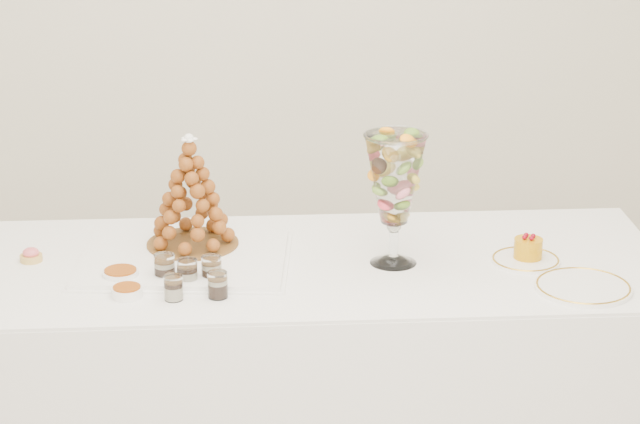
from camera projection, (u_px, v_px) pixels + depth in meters
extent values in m
cube|color=white|center=(318.00, 383.00, 3.71)|extent=(2.03, 0.86, 0.76)
cube|color=white|center=(318.00, 264.00, 3.58)|extent=(2.02, 0.85, 0.01)
cube|color=white|center=(183.00, 259.00, 3.58)|extent=(0.63, 0.50, 0.02)
cylinder|color=white|center=(393.00, 259.00, 3.58)|extent=(0.14, 0.14, 0.02)
cylinder|color=white|center=(394.00, 240.00, 3.56)|extent=(0.03, 0.03, 0.09)
sphere|color=white|center=(394.00, 225.00, 3.54)|extent=(0.04, 0.04, 0.04)
cylinder|color=white|center=(526.00, 260.00, 3.58)|extent=(0.20, 0.20, 0.01)
cylinder|color=white|center=(583.00, 287.00, 3.40)|extent=(0.26, 0.26, 0.01)
cylinder|color=tan|center=(31.00, 258.00, 3.59)|extent=(0.06, 0.06, 0.02)
ellipsoid|color=#DF5C64|center=(31.00, 252.00, 3.58)|extent=(0.05, 0.05, 0.03)
cylinder|color=white|center=(165.00, 268.00, 3.44)|extent=(0.06, 0.06, 0.08)
cylinder|color=white|center=(187.00, 272.00, 3.41)|extent=(0.06, 0.06, 0.08)
cylinder|color=white|center=(212.00, 269.00, 3.43)|extent=(0.06, 0.06, 0.08)
cylinder|color=white|center=(173.00, 288.00, 3.32)|extent=(0.06, 0.06, 0.07)
cylinder|color=white|center=(218.00, 285.00, 3.34)|extent=(0.07, 0.07, 0.07)
cylinder|color=white|center=(121.00, 276.00, 3.45)|extent=(0.10, 0.10, 0.03)
cylinder|color=white|center=(127.00, 292.00, 3.35)|extent=(0.08, 0.08, 0.03)
cylinder|color=brown|center=(193.00, 243.00, 3.66)|extent=(0.27, 0.27, 0.01)
cone|color=brown|center=(191.00, 190.00, 3.61)|extent=(0.28, 0.28, 0.32)
sphere|color=white|center=(189.00, 140.00, 3.55)|extent=(0.03, 0.03, 0.03)
cylinder|color=#CD8A09|center=(528.00, 248.00, 3.58)|extent=(0.08, 0.08, 0.06)
sphere|color=maroon|center=(533.00, 236.00, 3.58)|extent=(0.01, 0.01, 0.01)
sphere|color=maroon|center=(526.00, 235.00, 3.58)|extent=(0.01, 0.01, 0.01)
sphere|color=maroon|center=(525.00, 237.00, 3.57)|extent=(0.01, 0.01, 0.01)
sphere|color=maroon|center=(532.00, 238.00, 3.56)|extent=(0.01, 0.01, 0.01)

